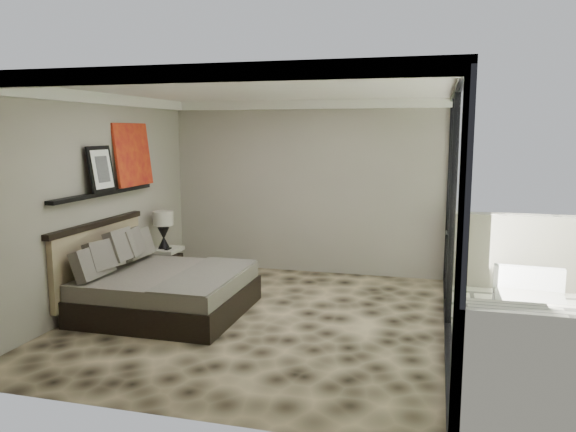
% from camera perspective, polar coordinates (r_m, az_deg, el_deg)
% --- Properties ---
extents(floor, '(5.00, 5.00, 0.00)m').
position_cam_1_polar(floor, '(7.10, -2.85, -10.39)').
color(floor, black).
rests_on(floor, ground).
extents(ceiling, '(4.50, 5.00, 0.02)m').
position_cam_1_polar(ceiling, '(6.73, -3.03, 12.69)').
color(ceiling, silver).
rests_on(ceiling, back_wall).
extents(back_wall, '(4.50, 0.02, 2.80)m').
position_cam_1_polar(back_wall, '(9.16, 1.87, 2.90)').
color(back_wall, gray).
rests_on(back_wall, floor).
extents(left_wall, '(0.02, 5.00, 2.80)m').
position_cam_1_polar(left_wall, '(7.76, -18.88, 1.41)').
color(left_wall, gray).
rests_on(left_wall, floor).
extents(glass_wall, '(0.08, 5.00, 2.80)m').
position_cam_1_polar(glass_wall, '(6.45, 16.44, 0.15)').
color(glass_wall, white).
rests_on(glass_wall, floor).
extents(picture_ledge, '(0.12, 2.20, 0.05)m').
position_cam_1_polar(picture_ledge, '(7.80, -18.14, 2.22)').
color(picture_ledge, black).
rests_on(picture_ledge, left_wall).
extents(bed, '(1.98, 1.92, 1.09)m').
position_cam_1_polar(bed, '(7.44, -12.87, -7.08)').
color(bed, black).
rests_on(bed, floor).
extents(nightstand, '(0.58, 0.58, 0.47)m').
position_cam_1_polar(nightstand, '(8.98, -12.39, -4.97)').
color(nightstand, black).
rests_on(nightstand, floor).
extents(table_lamp, '(0.32, 0.32, 0.58)m').
position_cam_1_polar(table_lamp, '(8.83, -12.55, -0.87)').
color(table_lamp, black).
rests_on(table_lamp, nightstand).
extents(abstract_canvas, '(0.13, 0.90, 0.90)m').
position_cam_1_polar(abstract_canvas, '(8.43, -15.49, 6.02)').
color(abstract_canvas, '#9F1B0D').
rests_on(abstract_canvas, picture_ledge).
extents(framed_print, '(0.11, 0.50, 0.60)m').
position_cam_1_polar(framed_print, '(7.65, -18.47, 4.54)').
color(framed_print, black).
rests_on(framed_print, picture_ledge).
extents(lounger, '(0.96, 1.71, 0.65)m').
position_cam_1_polar(lounger, '(7.01, 23.44, -9.62)').
color(lounger, silver).
rests_on(lounger, terrace_slab).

